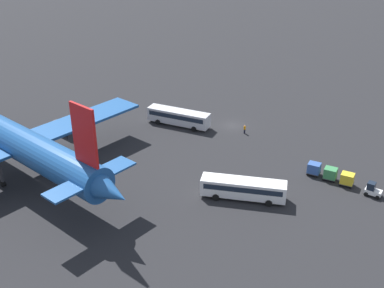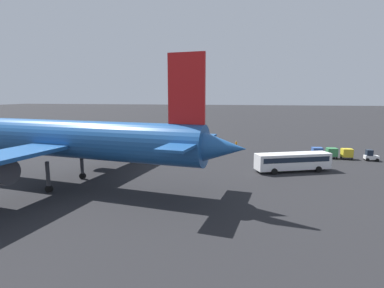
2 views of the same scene
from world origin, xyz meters
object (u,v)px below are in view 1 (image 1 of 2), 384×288
at_px(shuttle_bus_near, 179,116).
at_px(worker_person, 245,129).
at_px(shuttle_bus_far, 243,188).
at_px(baggage_tug, 373,190).
at_px(cargo_cart_green, 330,173).
at_px(airplane, 10,139).
at_px(cargo_cart_yellow, 347,179).
at_px(cargo_cart_blue, 314,168).

distance_m(shuttle_bus_near, worker_person, 13.08).
distance_m(shuttle_bus_far, worker_person, 22.23).
relative_size(baggage_tug, cargo_cart_green, 1.13).
bearing_deg(airplane, worker_person, -117.16).
bearing_deg(airplane, cargo_cart_green, -140.97).
distance_m(worker_person, cargo_cart_yellow, 23.20).
height_order(airplane, cargo_cart_green, airplane).
bearing_deg(baggage_tug, cargo_cart_green, -6.98).
xyz_separation_m(shuttle_bus_near, baggage_tug, (-38.29, 5.14, -0.92)).
xyz_separation_m(cargo_cart_yellow, cargo_cart_green, (2.71, -0.23, 0.00)).
height_order(shuttle_bus_near, worker_person, shuttle_bus_near).
height_order(baggage_tug, cargo_cart_blue, baggage_tug).
bearing_deg(cargo_cart_green, baggage_tug, 172.22).
bearing_deg(cargo_cart_blue, cargo_cart_green, 177.21).
bearing_deg(cargo_cart_green, worker_person, -22.41).
relative_size(worker_person, cargo_cart_yellow, 0.81).
distance_m(shuttle_bus_near, cargo_cart_yellow, 34.57).
bearing_deg(shuttle_bus_far, baggage_tug, -166.08).
relative_size(shuttle_bus_near, cargo_cart_blue, 5.95).
distance_m(cargo_cart_yellow, cargo_cart_blue, 5.43).
xyz_separation_m(baggage_tug, cargo_cart_green, (6.73, -0.92, 0.25)).
relative_size(shuttle_bus_far, baggage_tug, 5.19).
bearing_deg(cargo_cart_yellow, baggage_tug, 170.29).
relative_size(worker_person, cargo_cart_blue, 0.81).
xyz_separation_m(shuttle_bus_near, cargo_cart_blue, (-28.85, 4.09, -0.67)).
bearing_deg(shuttle_bus_near, cargo_cart_yellow, 164.44).
distance_m(airplane, cargo_cart_green, 49.99).
bearing_deg(baggage_tug, shuttle_bus_far, 35.85).
distance_m(shuttle_bus_far, cargo_cart_blue, 13.72).
bearing_deg(cargo_cart_blue, worker_person, -25.30).
bearing_deg(shuttle_bus_far, cargo_cart_green, -148.22).
xyz_separation_m(airplane, cargo_cart_yellow, (-45.36, -25.32, -5.26)).
relative_size(airplane, cargo_cart_green, 24.93).
relative_size(shuttle_bus_near, worker_person, 7.31).
height_order(shuttle_bus_far, baggage_tug, shuttle_bus_far).
bearing_deg(shuttle_bus_near, cargo_cart_blue, 163.78).
distance_m(airplane, shuttle_bus_near, 32.10).
xyz_separation_m(shuttle_bus_far, cargo_cart_green, (-9.08, -12.01, -0.63)).
relative_size(worker_person, cargo_cart_green, 0.81).
relative_size(shuttle_bus_far, cargo_cart_yellow, 5.87).
height_order(shuttle_bus_near, cargo_cart_blue, shuttle_bus_near).
distance_m(shuttle_bus_near, cargo_cart_green, 31.85).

